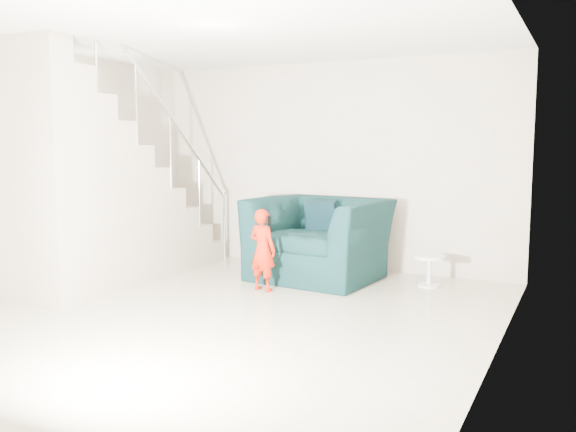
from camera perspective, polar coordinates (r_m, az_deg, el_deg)
The scene contains 12 objects.
floor at distance 5.89m, azimuth -6.60°, elevation -9.41°, with size 5.50×5.50×0.00m, color tan.
ceiling at distance 5.76m, azimuth -6.99°, elevation 17.36°, with size 5.50×5.50×0.00m, color silver.
back_wall at distance 8.10m, azimuth 3.94°, elevation 4.73°, with size 5.00×5.00×0.00m, color #AA9D8A.
left_wall at distance 7.34m, azimuth -23.40°, elevation 3.98°, with size 5.50×5.50×0.00m, color #AA9D8A.
right_wall at distance 4.78m, azimuth 19.21°, elevation 2.94°, with size 5.50×5.50×0.00m, color #AA9D8A.
armchair at distance 7.43m, azimuth 2.89°, elevation -2.13°, with size 1.50×1.31×0.98m, color black.
toddler at distance 6.80m, azimuth -2.40°, elevation -3.19°, with size 0.34×0.22×0.92m, color #A71405.
side_table at distance 7.21m, azimuth 13.08°, elevation -4.54°, with size 0.36×0.36×0.36m.
staircase at distance 7.37m, azimuth -17.47°, elevation 1.09°, with size 1.02×3.03×3.62m.
cushion at distance 7.67m, azimuth 3.16°, elevation 0.01°, with size 0.41×0.12×0.39m, color black.
throw at distance 7.59m, azimuth -1.99°, elevation -0.98°, with size 0.06×0.57×0.64m, color black.
phone at distance 6.65m, azimuth -1.81°, elevation -0.43°, with size 0.02×0.05×0.10m, color black.
Camera 1 is at (3.10, -4.73, 1.64)m, focal length 38.00 mm.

